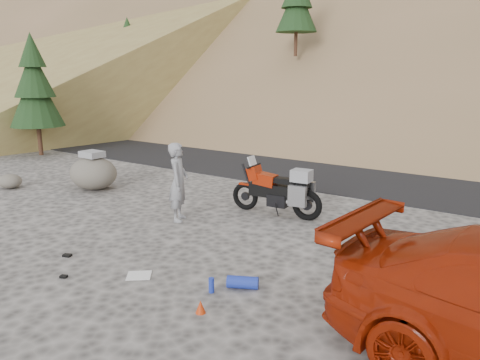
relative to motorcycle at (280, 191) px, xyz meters
The scene contains 13 objects.
ground 3.42m from the motorcycle, 119.92° to the right, with size 140.00×140.00×0.00m, color #42403D.
road 6.34m from the motorcycle, 105.40° to the left, with size 120.00×7.00×0.05m, color black.
conifer_verge 12.98m from the motorcycle, behind, with size 2.20×2.20×5.04m.
motorcycle is the anchor object (origin of this frame).
man 2.53m from the motorcycle, 136.36° to the right, with size 0.68×0.45×1.87m, color gray.
boulder 6.01m from the motorcycle, behind, with size 1.76×1.59×1.16m.
small_rock 8.47m from the motorcycle, 164.01° to the right, with size 0.89×0.84×0.44m.
gear_white_cloth 4.51m from the motorcycle, 92.85° to the right, with size 0.41×0.37×0.01m, color white.
gear_blue_mat 4.15m from the motorcycle, 68.11° to the right, with size 0.21×0.21×0.52m, color #1B2FA4.
gear_bottle 4.43m from the motorcycle, 74.08° to the right, with size 0.09×0.09×0.25m, color #1B2FA4.
gear_funnel 5.09m from the motorcycle, 72.93° to the right, with size 0.15×0.15×0.20m, color #BF320C.
gear_glove_a 5.10m from the motorcycle, 113.37° to the right, with size 0.16×0.11×0.04m, color black.
gear_glove_b 5.44m from the motorcycle, 103.22° to the right, with size 0.12×0.09×0.04m, color black.
Camera 1 is at (7.25, -6.75, 3.49)m, focal length 35.00 mm.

